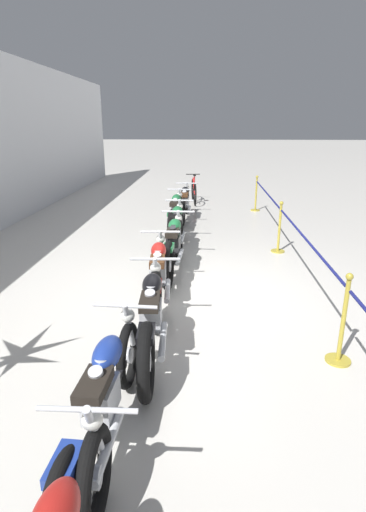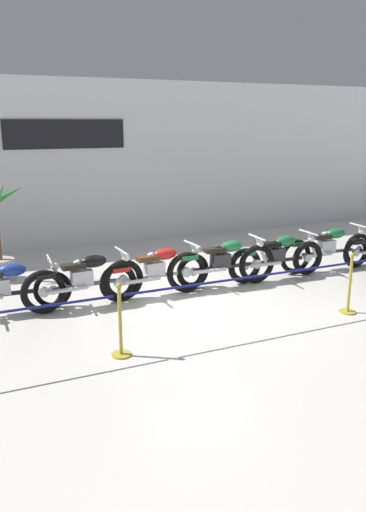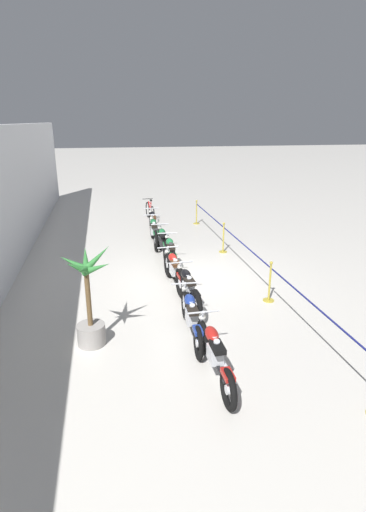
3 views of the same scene
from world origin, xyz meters
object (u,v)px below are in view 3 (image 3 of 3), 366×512
Objects in this scene: motorcycle_black_2 at (188,290)px; stanchion_mid_right at (223,242)px; bicycle at (150,211)px; motorcycle_red_0 at (214,354)px; stanchion_far_right at (196,216)px; motorcycle_green_4 at (171,254)px; motorcycle_green_5 at (163,243)px; potted_palm_left_of_row at (89,307)px; motorcycle_blue_1 at (191,317)px; stanchion_mid_left at (269,288)px; motorcycle_black_7 at (153,223)px; motorcycle_green_6 at (154,232)px; motorcycle_red_3 at (174,271)px; stanchion_far_left at (263,266)px.

stanchion_mid_right reaches higher than motorcycle_black_2.
bicycle is 5.58m from stanchion_mid_right.
stanchion_far_right is (10.86, -2.19, -0.10)m from motorcycle_red_0.
motorcycle_green_4 is 1.29m from motorcycle_green_5.
motorcycle_green_5 is at bearing -23.17° from potted_palm_left_of_row.
motorcycle_green_4 is 2.43m from stanchion_mid_right.
stanchion_mid_right is (5.34, -2.29, -0.10)m from motorcycle_blue_1.
stanchion_mid_left is at bearing 180.00° from stanchion_mid_right.
motorcycle_black_2 is at bearing 165.57° from stanchion_far_right.
motorcycle_black_2 is 1.01× the size of motorcycle_black_7.
motorcycle_green_6 is 1.15× the size of potted_palm_left_of_row.
motorcycle_red_3 is at bearing -2.60° from motorcycle_blue_1.
stanchion_mid_left is at bearing -59.76° from motorcycle_blue_1.
motorcycle_green_5 is at bearing -174.84° from motorcycle_green_6.
stanchion_mid_left is (-6.83, -2.08, -0.10)m from motorcycle_black_7.
motorcycle_red_0 is 0.19× the size of stanchion_far_left.
motorcycle_green_4 is 3.04m from stanchion_far_left.
stanchion_mid_right is at bearing -122.01° from motorcycle_green_6.
stanchion_mid_right is (-5.24, -1.90, -0.03)m from bicycle.
motorcycle_red_3 is 1.03× the size of motorcycle_black_7.
stanchion_mid_right is at bearing 0.00° from stanchion_far_left.
bicycle is at bearing -1.36° from motorcycle_red_0.
motorcycle_black_2 is 2.08× the size of stanchion_far_right.
stanchion_mid_left is (-2.70, -2.05, -0.13)m from motorcycle_green_4.
motorcycle_blue_1 is at bearing 120.24° from stanchion_mid_left.
stanchion_far_right is at bearing -121.36° from bicycle.
motorcycle_black_7 is 0.18× the size of stanchion_far_left.
stanchion_far_right reaches higher than motorcycle_red_0.
stanchion_mid_left reaches higher than motorcycle_green_6.
motorcycle_red_3 is 0.97× the size of motorcycle_green_4.
potted_palm_left_of_row is 0.17× the size of stanchion_far_left.
stanchion_mid_left is at bearing -168.36° from bicycle.
potted_palm_left_of_row is at bearing 162.35° from motorcycle_green_6.
stanchion_mid_right is (6.78, -2.19, -0.10)m from motorcycle_red_0.
stanchion_far_right reaches higher than motorcycle_green_5.
stanchion_far_left and stanchion_mid_right have the same top height.
motorcycle_black_7 is 8.38m from potted_palm_left_of_row.
stanchion_far_left reaches higher than motorcycle_black_7.
motorcycle_green_4 is at bearing 42.54° from stanchion_far_left.
stanchion_mid_right is at bearing -39.45° from motorcycle_red_3.
motorcycle_blue_1 is 2.71m from motorcycle_red_3.
bicycle reaches higher than motorcycle_blue_1.
motorcycle_green_6 is 1.45m from motorcycle_black_7.
motorcycle_black_2 is 1.05× the size of potted_palm_left_of_row.
motorcycle_red_0 is at bearing 179.66° from motorcycle_red_3.
motorcycle_red_0 is 6.76m from motorcycle_green_5.
motorcycle_blue_1 is 2.18× the size of stanchion_mid_right.
motorcycle_red_0 is at bearing -125.78° from potted_palm_left_of_row.
motorcycle_red_0 is 2.17× the size of stanchion_mid_left.
motorcycle_black_7 is at bearing -5.58° from motorcycle_green_6.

